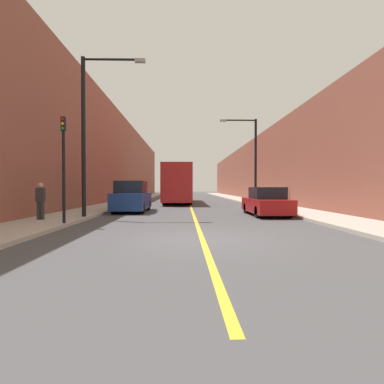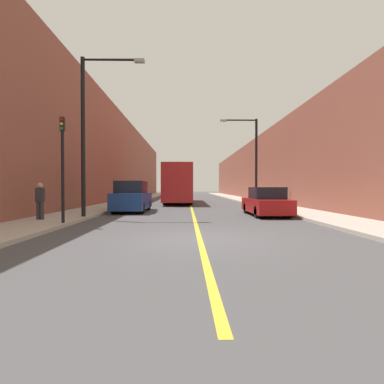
% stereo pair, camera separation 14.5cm
% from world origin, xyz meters
% --- Properties ---
extents(ground_plane, '(200.00, 200.00, 0.00)m').
position_xyz_m(ground_plane, '(0.00, 0.00, 0.00)').
color(ground_plane, '#474749').
extents(sidewalk_left, '(2.74, 72.00, 0.14)m').
position_xyz_m(sidewalk_left, '(-6.47, 30.00, 0.07)').
color(sidewalk_left, '#B2AA9E').
rests_on(sidewalk_left, ground).
extents(sidewalk_right, '(2.74, 72.00, 0.14)m').
position_xyz_m(sidewalk_right, '(6.47, 30.00, 0.07)').
color(sidewalk_right, '#B2AA9E').
rests_on(sidewalk_right, ground).
extents(building_row_left, '(4.00, 72.00, 10.21)m').
position_xyz_m(building_row_left, '(-9.84, 30.00, 5.10)').
color(building_row_left, brown).
rests_on(building_row_left, ground).
extents(building_row_right, '(4.00, 72.00, 7.45)m').
position_xyz_m(building_row_right, '(9.84, 30.00, 3.73)').
color(building_row_right, brown).
rests_on(building_row_right, ground).
extents(road_center_line, '(0.16, 72.00, 0.01)m').
position_xyz_m(road_center_line, '(0.00, 30.00, 0.00)').
color(road_center_line, gold).
rests_on(road_center_line, ground).
extents(bus, '(2.58, 12.47, 3.59)m').
position_xyz_m(bus, '(-1.13, 21.01, 1.92)').
color(bus, '#AD1E1E').
rests_on(bus, ground).
extents(parked_suv_left, '(1.91, 4.85, 1.95)m').
position_xyz_m(parked_suv_left, '(-3.84, 10.07, 0.90)').
color(parked_suv_left, navy).
rests_on(parked_suv_left, ground).
extents(car_right_near, '(1.82, 4.53, 1.56)m').
position_xyz_m(car_right_near, '(3.99, 7.35, 0.70)').
color(car_right_near, maroon).
rests_on(car_right_near, ground).
extents(street_lamp_left, '(3.09, 0.24, 7.70)m').
position_xyz_m(street_lamp_left, '(-5.11, 5.63, 4.59)').
color(street_lamp_left, black).
rests_on(street_lamp_left, sidewalk_left).
extents(street_lamp_right, '(3.09, 0.24, 7.06)m').
position_xyz_m(street_lamp_right, '(5.09, 15.65, 4.26)').
color(street_lamp_right, black).
rests_on(street_lamp_right, sidewalk_right).
extents(traffic_light, '(0.16, 0.18, 4.19)m').
position_xyz_m(traffic_light, '(-5.30, 2.96, 2.42)').
color(traffic_light, black).
rests_on(traffic_light, sidewalk_left).
extents(pedestrian, '(0.36, 0.23, 1.62)m').
position_xyz_m(pedestrian, '(-6.84, 4.28, 0.98)').
color(pedestrian, '#2D2D33').
rests_on(pedestrian, sidewalk_left).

